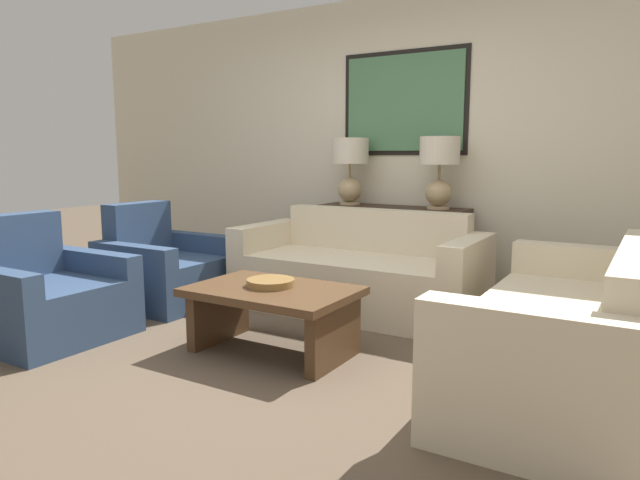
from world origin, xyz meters
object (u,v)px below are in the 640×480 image
Objects in this scene: coffee_table at (273,306)px; armchair_near_back_wall at (165,270)px; table_lamp_left at (350,164)px; couch_by_back_wall at (359,275)px; couch_by_side at (566,338)px; table_lamp_right at (439,164)px; armchair_near_camera at (45,298)px; decorative_bowl at (271,283)px; console_table at (391,251)px.

armchair_near_back_wall reaches higher than coffee_table.
armchair_near_back_wall is at bearing -131.47° from table_lamp_left.
couch_by_side is at bearing -27.22° from couch_by_back_wall.
table_lamp_left is at bearing 144.52° from couch_by_side.
table_lamp_right is 3.18m from armchair_near_camera.
couch_by_back_wall is 1.00× the size of couch_by_side.
table_lamp_right is 0.68× the size of armchair_near_back_wall.
decorative_bowl is 0.34× the size of armchair_near_back_wall.
table_lamp_left is at bearing 180.00° from console_table.
table_lamp_right is 2.48m from armchair_near_back_wall.
armchair_near_back_wall is (-1.53, -1.25, -0.12)m from console_table.
console_table is at bearing -0.00° from table_lamp_left.
coffee_table is (0.41, -1.80, -0.86)m from table_lamp_left.
decorative_bowl is at bearing -77.92° from table_lamp_left.
couch_by_back_wall reaches higher than decorative_bowl.
table_lamp_left is 0.68× the size of armchair_near_back_wall.
armchair_near_back_wall is 1.09m from armchair_near_camera.
armchair_near_camera is (-1.52, -0.55, -0.03)m from coffee_table.
table_lamp_left is 0.31× the size of couch_by_side.
console_table is 0.88m from table_lamp_right.
couch_by_back_wall is at bearing -90.00° from console_table.
table_lamp_right is 0.31× the size of couch_by_side.
armchair_near_camera is at bearing -129.75° from table_lamp_right.
table_lamp_left is 1.99× the size of decorative_bowl.
coffee_table is 1.61m from armchair_near_back_wall.
couch_by_back_wall is 6.46× the size of decorative_bowl.
coffee_table is at bearing -35.97° from decorative_bowl.
table_lamp_left is 1.16m from couch_by_back_wall.
armchair_near_camera is (-1.95, -2.35, -0.89)m from table_lamp_right.
table_lamp_left is at bearing 102.90° from coffee_table.
armchair_near_back_wall reaches higher than decorative_bowl.
table_lamp_right is 2.12m from couch_by_side.
decorative_bowl is (-0.46, -1.78, -0.72)m from table_lamp_right.
couch_by_back_wall is at bearing 87.89° from decorative_bowl.
coffee_table is at bearing -90.50° from couch_by_back_wall.
table_lamp_right reaches higher than couch_by_back_wall.
console_table is 2.80m from armchair_near_camera.
armchair_near_camera reaches higher than couch_by_back_wall.
couch_by_back_wall is at bearing 152.78° from couch_by_side.
table_lamp_left is 1.00× the size of table_lamp_right.
couch_by_side is 3.20m from armchair_near_back_wall.
armchair_near_back_wall is 1.00× the size of armchair_near_camera.
coffee_table is at bearing -169.33° from couch_by_side.
armchair_near_camera is (-1.11, -2.35, -0.89)m from table_lamp_left.
couch_by_back_wall is 2.30m from armchair_near_camera.
couch_by_back_wall is 1.92× the size of coffee_table.
couch_by_back_wall is 2.21× the size of armchair_near_camera.
decorative_bowl is at bearing -104.65° from table_lamp_right.
table_lamp_left reaches higher than decorative_bowl.
decorative_bowl reaches higher than coffee_table.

